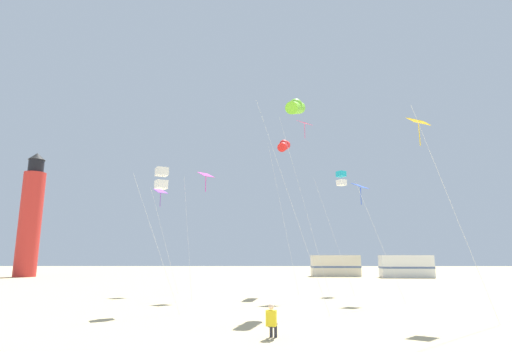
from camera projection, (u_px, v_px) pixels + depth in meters
kite_flyer_standing at (272, 320)px, 13.66m from camera, size 0.42×0.55×1.16m
kite_box_white at (161, 178)px, 21.61m from camera, size 2.55×1.86×7.43m
kite_diamond_gold at (421, 128)px, 18.95m from camera, size 3.32×2.77×9.24m
kite_box_cyan at (341, 179)px, 31.94m from camera, size 2.63×2.63×9.36m
kite_diamond_blue at (362, 190)px, 25.75m from camera, size 2.95×2.71×7.35m
kite_diamond_magenta at (205, 179)px, 27.64m from camera, size 2.21×2.21×8.44m
kite_tube_scarlet at (284, 146)px, 32.34m from camera, size 2.15×2.61×12.14m
kite_tube_lime at (296, 107)px, 22.86m from camera, size 3.43×3.54×11.76m
kite_diamond_violet at (161, 195)px, 30.79m from camera, size 2.31×2.31×7.82m
kite_diamond_rainbow at (305, 130)px, 29.59m from camera, size 3.14×2.54×12.65m
lighthouse_distant at (31, 217)px, 54.32m from camera, size 2.80×2.80×16.80m
rv_van_cream at (335, 266)px, 54.28m from camera, size 6.48×2.44×2.80m
rv_van_white at (406, 266)px, 51.19m from camera, size 6.57×2.74×2.80m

